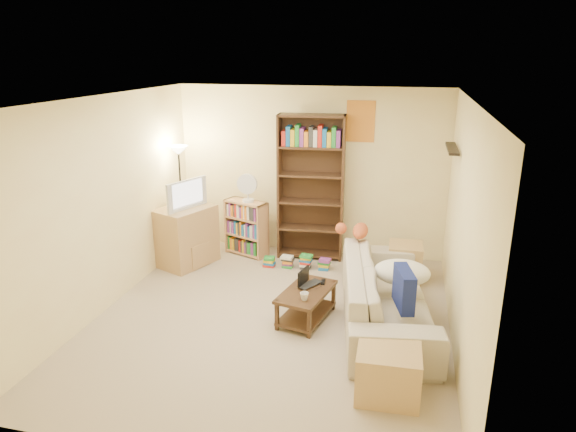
{
  "coord_description": "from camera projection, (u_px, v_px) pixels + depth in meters",
  "views": [
    {
      "loc": [
        1.42,
        -5.11,
        2.96
      ],
      "look_at": [
        0.04,
        0.68,
        1.05
      ],
      "focal_mm": 32.0,
      "sensor_mm": 36.0,
      "label": 1
    }
  ],
  "objects": [
    {
      "name": "tv_remote",
      "position": [
        323.0,
        282.0,
        6.04
      ],
      "size": [
        0.06,
        0.15,
        0.02
      ],
      "primitive_type": "cube",
      "rotation": [
        0.0,
        0.0,
        0.08
      ],
      "color": "black",
      "rests_on": "coffee_table"
    },
    {
      "name": "tabby_cat",
      "position": [
        357.0,
        230.0,
        6.56
      ],
      "size": [
        0.55,
        0.25,
        0.19
      ],
      "color": "#C35229",
      "rests_on": "sofa"
    },
    {
      "name": "desk_fan",
      "position": [
        247.0,
        187.0,
        7.49
      ],
      "size": [
        0.3,
        0.17,
        0.43
      ],
      "color": "silver",
      "rests_on": "short_bookshelf"
    },
    {
      "name": "floor_lamp",
      "position": [
        180.0,
        169.0,
        7.42
      ],
      "size": [
        0.28,
        0.28,
        1.68
      ],
      "color": "black",
      "rests_on": "ground"
    },
    {
      "name": "short_bookshelf",
      "position": [
        246.0,
        228.0,
        7.74
      ],
      "size": [
        0.71,
        0.48,
        0.84
      ],
      "rotation": [
        0.0,
        0.0,
        -0.37
      ],
      "color": "tan",
      "rests_on": "ground"
    },
    {
      "name": "tv_stand",
      "position": [
        186.0,
        236.0,
        7.4
      ],
      "size": [
        0.83,
        0.95,
        0.85
      ],
      "primitive_type": "cube",
      "rotation": [
        0.0,
        0.0,
        -0.4
      ],
      "color": "tan",
      "rests_on": "ground"
    },
    {
      "name": "room",
      "position": [
        270.0,
        183.0,
        5.46
      ],
      "size": [
        4.5,
        4.54,
        2.52
      ],
      "color": "tan",
      "rests_on": "ground"
    },
    {
      "name": "television",
      "position": [
        183.0,
        194.0,
        7.2
      ],
      "size": [
        0.79,
        0.61,
        0.42
      ],
      "primitive_type": "imported",
      "rotation": [
        0.0,
        0.0,
        1.18
      ],
      "color": "black",
      "rests_on": "tv_stand"
    },
    {
      "name": "mug",
      "position": [
        304.0,
        296.0,
        5.6
      ],
      "size": [
        0.17,
        0.17,
        0.09
      ],
      "primitive_type": "imported",
      "rotation": [
        0.0,
        0.0,
        -0.41
      ],
      "color": "silver",
      "rests_on": "coffee_table"
    },
    {
      "name": "book_stacks",
      "position": [
        298.0,
        262.0,
        7.33
      ],
      "size": [
        0.96,
        0.22,
        0.21
      ],
      "color": "red",
      "rests_on": "ground"
    },
    {
      "name": "laptop_screen",
      "position": [
        303.0,
        276.0,
        5.94
      ],
      "size": [
        0.07,
        0.27,
        0.18
      ],
      "primitive_type": "cube",
      "rotation": [
        0.0,
        0.0,
        -0.22
      ],
      "color": "white",
      "rests_on": "laptop"
    },
    {
      "name": "sofa",
      "position": [
        386.0,
        294.0,
        5.81
      ],
      "size": [
        2.63,
        1.62,
        0.69
      ],
      "primitive_type": "imported",
      "rotation": [
        0.0,
        0.0,
        1.72
      ],
      "color": "#BDB49D",
      "rests_on": "ground"
    },
    {
      "name": "laptop",
      "position": [
        313.0,
        286.0,
        5.92
      ],
      "size": [
        0.5,
        0.48,
        0.03
      ],
      "primitive_type": "imported",
      "rotation": [
        0.0,
        0.0,
        1.03
      ],
      "color": "black",
      "rests_on": "coffee_table"
    },
    {
      "name": "end_cabinet",
      "position": [
        388.0,
        374.0,
        4.55
      ],
      "size": [
        0.57,
        0.48,
        0.46
      ],
      "primitive_type": "cube",
      "rotation": [
        0.0,
        0.0,
        0.03
      ],
      "color": "tan",
      "rests_on": "ground"
    },
    {
      "name": "side_table",
      "position": [
        405.0,
        262.0,
        6.91
      ],
      "size": [
        0.45,
        0.45,
        0.51
      ],
      "primitive_type": "cube",
      "rotation": [
        0.0,
        0.0,
        0.02
      ],
      "color": "tan",
      "rests_on": "ground"
    },
    {
      "name": "tall_bookshelf",
      "position": [
        311.0,
        184.0,
        7.44
      ],
      "size": [
        0.98,
        0.39,
        2.13
      ],
      "rotation": [
        0.0,
        0.0,
        0.07
      ],
      "color": "#482C1B",
      "rests_on": "ground"
    },
    {
      "name": "cream_blanket",
      "position": [
        402.0,
        272.0,
        5.77
      ],
      "size": [
        0.63,
        0.45,
        0.27
      ],
      "primitive_type": "ellipsoid",
      "color": "white",
      "rests_on": "sofa"
    },
    {
      "name": "navy_pillow",
      "position": [
        404.0,
        289.0,
        5.22
      ],
      "size": [
        0.24,
        0.47,
        0.41
      ],
      "primitive_type": "cube",
      "rotation": [
        0.0,
        0.0,
        1.82
      ],
      "color": "navy",
      "rests_on": "sofa"
    },
    {
      "name": "coffee_table",
      "position": [
        306.0,
        301.0,
        5.88
      ],
      "size": [
        0.63,
        0.9,
        0.37
      ],
      "rotation": [
        0.0,
        0.0,
        -0.22
      ],
      "color": "#3C2A17",
      "rests_on": "ground"
    }
  ]
}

